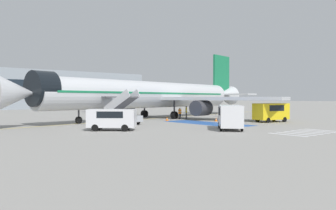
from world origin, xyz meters
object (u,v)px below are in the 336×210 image
Objects in this scene: service_van_1 at (271,111)px; ground_crew_0 at (180,113)px; traffic_cone_1 at (167,119)px; traffic_cone_2 at (282,115)px; terminal_building at (2,89)px; ground_crew_1 at (186,111)px; traffic_cone_0 at (216,120)px; service_van_0 at (112,118)px; boarding_stairs_forward at (121,116)px; airliner at (154,95)px; service_van_2 at (230,115)px; fuel_tanker at (106,104)px; ground_crew_2 at (219,111)px.

service_van_1 is 12.55m from ground_crew_0.
traffic_cone_1 is 20.16m from traffic_cone_2.
terminal_building is (-7.10, 63.38, 5.22)m from traffic_cone_1.
ground_crew_1 is 4.08× the size of traffic_cone_0.
service_van_0 is at bearing -172.25° from traffic_cone_0.
traffic_cone_1 is at bearing 152.73° from ground_crew_1.
boarding_stairs_forward is at bearing -170.31° from traffic_cone_1.
airliner is at bearing 72.38° from traffic_cone_1.
service_van_2 is 24.17m from traffic_cone_2.
airliner is 27.76× the size of ground_crew_0.
fuel_tanker is at bearing 84.14° from traffic_cone_0.
boarding_stairs_forward reaches higher than service_van_2.
service_van_1 is at bearing -49.00° from traffic_cone_0.
boarding_stairs_forward is at bearing 154.65° from fuel_tanker.
ground_crew_0 is 9.22m from ground_crew_2.
terminal_building reaches higher than traffic_cone_1.
terminal_building reaches higher than traffic_cone_0.
terminal_building is at bearing 137.49° from service_van_2.
ground_crew_2 is (7.48, 0.30, -0.15)m from ground_crew_1.
traffic_cone_0 is at bearing 125.26° from ground_crew_0.
service_van_0 is 9.64× the size of traffic_cone_1.
ground_crew_0 is at bearing 1.68° from boarding_stairs_forward.
fuel_tanker reaches higher than traffic_cone_1.
service_van_1 is at bearing -118.04° from ground_crew_1.
ground_crew_1 is (7.99, 15.24, -0.31)m from service_van_2.
terminal_building is at bearing -2.72° from airliner.
service_van_1 is at bearing 60.81° from service_van_2.
airliner is 66.66× the size of traffic_cone_2.
ground_crew_0 is at bearing 150.57° from ground_crew_1.
boarding_stairs_forward is 1.13× the size of service_van_1.
ground_crew_0 is 0.89× the size of ground_crew_1.
ground_crew_1 is at bearing 2.22° from boarding_stairs_forward.
fuel_tanker is 2.08× the size of service_van_2.
service_van_2 reaches higher than ground_crew_1.
boarding_stairs_forward is 27.63m from traffic_cone_2.
boarding_stairs_forward reaches higher than traffic_cone_0.
airliner is at bearing -144.29° from service_van_1.
ground_crew_1 is at bearing 19.11° from traffic_cone_1.
boarding_stairs_forward is 64.87m from terminal_building.
service_van_0 is 10.29× the size of traffic_cone_0.
service_van_2 is at bearing -86.95° from terminal_building.
airliner is 9.76× the size of service_van_0.
ground_crew_2 reaches higher than traffic_cone_1.
traffic_cone_0 is 0.94× the size of traffic_cone_1.
fuel_tanker is at bearing 120.77° from service_van_2.
traffic_cone_0 is 0.01× the size of terminal_building.
boarding_stairs_forward reaches higher than traffic_cone_1.
ground_crew_2 is (9.18, 0.82, -0.01)m from ground_crew_0.
service_van_2 is at bearing -159.10° from traffic_cone_2.
fuel_tanker is at bearing -73.76° from ground_crew_0.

